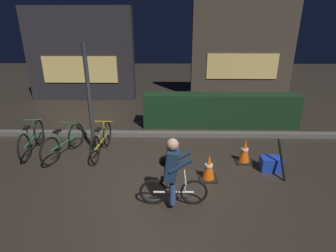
{
  "coord_description": "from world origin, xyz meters",
  "views": [
    {
      "loc": [
        0.3,
        -4.71,
        2.86
      ],
      "look_at": [
        0.2,
        0.6,
        0.9
      ],
      "focal_mm": 27.49,
      "sensor_mm": 36.0,
      "label": 1
    }
  ],
  "objects_px": {
    "traffic_cone_near": "(209,167)",
    "traffic_cone_far": "(245,151)",
    "blue_crate": "(271,164)",
    "closed_umbrella": "(282,159)",
    "cyclist": "(172,172)",
    "parked_bike_leftmost": "(32,139)",
    "parked_bike_left_mid": "(64,142)",
    "street_post": "(90,100)",
    "parked_bike_center_left": "(102,141)"
  },
  "relations": [
    {
      "from": "closed_umbrella",
      "to": "blue_crate",
      "type": "bearing_deg",
      "value": 10.13
    },
    {
      "from": "traffic_cone_far",
      "to": "blue_crate",
      "type": "distance_m",
      "value": 0.62
    },
    {
      "from": "parked_bike_left_mid",
      "to": "closed_umbrella",
      "type": "distance_m",
      "value": 4.95
    },
    {
      "from": "parked_bike_left_mid",
      "to": "blue_crate",
      "type": "bearing_deg",
      "value": -82.73
    },
    {
      "from": "traffic_cone_far",
      "to": "cyclist",
      "type": "distance_m",
      "value": 2.3
    },
    {
      "from": "traffic_cone_near",
      "to": "blue_crate",
      "type": "bearing_deg",
      "value": 15.79
    },
    {
      "from": "street_post",
      "to": "cyclist",
      "type": "height_order",
      "value": "street_post"
    },
    {
      "from": "traffic_cone_far",
      "to": "cyclist",
      "type": "relative_size",
      "value": 0.45
    },
    {
      "from": "street_post",
      "to": "parked_bike_leftmost",
      "type": "distance_m",
      "value": 1.8
    },
    {
      "from": "parked_bike_leftmost",
      "to": "traffic_cone_near",
      "type": "relative_size",
      "value": 2.99
    },
    {
      "from": "parked_bike_leftmost",
      "to": "traffic_cone_near",
      "type": "distance_m",
      "value": 4.4
    },
    {
      "from": "parked_bike_leftmost",
      "to": "parked_bike_center_left",
      "type": "distance_m",
      "value": 1.76
    },
    {
      "from": "parked_bike_leftmost",
      "to": "cyclist",
      "type": "relative_size",
      "value": 1.33
    },
    {
      "from": "closed_umbrella",
      "to": "traffic_cone_near",
      "type": "bearing_deg",
      "value": 84.88
    },
    {
      "from": "traffic_cone_far",
      "to": "cyclist",
      "type": "bearing_deg",
      "value": -136.96
    },
    {
      "from": "traffic_cone_near",
      "to": "closed_umbrella",
      "type": "distance_m",
      "value": 1.52
    },
    {
      "from": "parked_bike_leftmost",
      "to": "street_post",
      "type": "bearing_deg",
      "value": -94.57
    },
    {
      "from": "parked_bike_leftmost",
      "to": "closed_umbrella",
      "type": "bearing_deg",
      "value": -108.81
    },
    {
      "from": "traffic_cone_near",
      "to": "cyclist",
      "type": "bearing_deg",
      "value": -132.82
    },
    {
      "from": "parked_bike_center_left",
      "to": "cyclist",
      "type": "bearing_deg",
      "value": -136.03
    },
    {
      "from": "cyclist",
      "to": "traffic_cone_near",
      "type": "bearing_deg",
      "value": 46.48
    },
    {
      "from": "traffic_cone_far",
      "to": "closed_umbrella",
      "type": "bearing_deg",
      "value": -45.54
    },
    {
      "from": "parked_bike_left_mid",
      "to": "traffic_cone_far",
      "type": "bearing_deg",
      "value": -78.93
    },
    {
      "from": "blue_crate",
      "to": "closed_umbrella",
      "type": "height_order",
      "value": "closed_umbrella"
    },
    {
      "from": "traffic_cone_far",
      "to": "parked_bike_center_left",
      "type": "bearing_deg",
      "value": 173.49
    },
    {
      "from": "cyclist",
      "to": "closed_umbrella",
      "type": "xyz_separation_m",
      "value": [
        2.25,
        0.95,
        -0.24
      ]
    },
    {
      "from": "parked_bike_leftmost",
      "to": "traffic_cone_far",
      "type": "bearing_deg",
      "value": -103.42
    },
    {
      "from": "closed_umbrella",
      "to": "parked_bike_left_mid",
      "type": "bearing_deg",
      "value": 69.01
    },
    {
      "from": "traffic_cone_near",
      "to": "traffic_cone_far",
      "type": "xyz_separation_m",
      "value": [
        0.92,
        0.75,
        0.0
      ]
    },
    {
      "from": "blue_crate",
      "to": "cyclist",
      "type": "distance_m",
      "value": 2.51
    },
    {
      "from": "parked_bike_center_left",
      "to": "closed_umbrella",
      "type": "height_order",
      "value": "closed_umbrella"
    },
    {
      "from": "traffic_cone_near",
      "to": "blue_crate",
      "type": "relative_size",
      "value": 1.27
    },
    {
      "from": "traffic_cone_near",
      "to": "traffic_cone_far",
      "type": "bearing_deg",
      "value": 39.24
    },
    {
      "from": "street_post",
      "to": "parked_bike_leftmost",
      "type": "height_order",
      "value": "street_post"
    },
    {
      "from": "parked_bike_leftmost",
      "to": "parked_bike_left_mid",
      "type": "height_order",
      "value": "parked_bike_leftmost"
    },
    {
      "from": "traffic_cone_far",
      "to": "closed_umbrella",
      "type": "distance_m",
      "value": 0.85
    },
    {
      "from": "parked_bike_left_mid",
      "to": "parked_bike_center_left",
      "type": "xyz_separation_m",
      "value": [
        0.88,
        0.11,
        0.0
      ]
    },
    {
      "from": "blue_crate",
      "to": "closed_umbrella",
      "type": "xyz_separation_m",
      "value": [
        0.1,
        -0.25,
        0.23
      ]
    },
    {
      "from": "cyclist",
      "to": "blue_crate",
      "type": "bearing_deg",
      "value": 28.4
    },
    {
      "from": "traffic_cone_near",
      "to": "closed_umbrella",
      "type": "relative_size",
      "value": 0.66
    },
    {
      "from": "parked_bike_leftmost",
      "to": "parked_bike_center_left",
      "type": "bearing_deg",
      "value": -100.36
    },
    {
      "from": "traffic_cone_near",
      "to": "parked_bike_leftmost",
      "type": "bearing_deg",
      "value": 164.21
    },
    {
      "from": "parked_bike_left_mid",
      "to": "traffic_cone_near",
      "type": "bearing_deg",
      "value": -92.24
    },
    {
      "from": "parked_bike_center_left",
      "to": "traffic_cone_far",
      "type": "bearing_deg",
      "value": -94.38
    },
    {
      "from": "parked_bike_leftmost",
      "to": "closed_umbrella",
      "type": "relative_size",
      "value": 1.96
    },
    {
      "from": "parked_bike_left_mid",
      "to": "cyclist",
      "type": "xyz_separation_m",
      "value": [
        2.62,
        -1.83,
        0.29
      ]
    },
    {
      "from": "parked_bike_center_left",
      "to": "closed_umbrella",
      "type": "bearing_deg",
      "value": -101.8
    },
    {
      "from": "traffic_cone_far",
      "to": "cyclist",
      "type": "xyz_separation_m",
      "value": [
        -1.66,
        -1.55,
        0.36
      ]
    },
    {
      "from": "parked_bike_leftmost",
      "to": "cyclist",
      "type": "height_order",
      "value": "cyclist"
    },
    {
      "from": "street_post",
      "to": "traffic_cone_far",
      "type": "distance_m",
      "value": 3.83
    }
  ]
}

